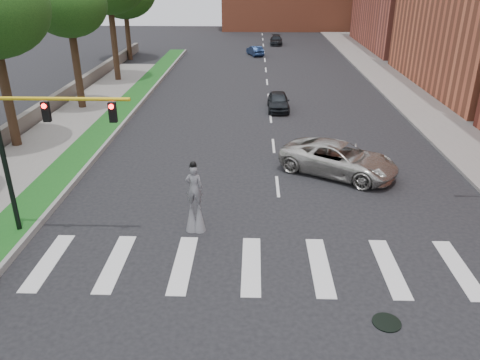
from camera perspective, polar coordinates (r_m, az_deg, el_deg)
ground_plane at (r=17.08m, az=5.77°, el=-12.30°), size 160.00×160.00×0.00m
grass_median at (r=36.59m, az=-14.71°, el=7.69°), size 2.00×60.00×0.25m
median_curb at (r=36.31m, az=-13.11°, el=7.75°), size 0.20×60.00×0.28m
sidewalk_left at (r=28.93m, az=-25.64°, el=1.51°), size 4.00×60.00×0.18m
sidewalk_right at (r=42.26m, az=20.96°, el=9.02°), size 5.00×90.00×0.18m
stone_wall at (r=40.15m, az=-21.66°, el=8.85°), size 0.50×56.00×1.10m
manhole at (r=16.04m, az=17.44°, el=-16.24°), size 0.90×0.90×0.04m
traffic_signal at (r=19.66m, az=-24.11°, el=4.38°), size 5.30×0.23×6.20m
stilt_performer at (r=19.46m, az=-5.54°, el=-2.80°), size 0.84×0.54×3.17m
suv_crossing at (r=25.59m, az=11.95°, el=2.54°), size 6.83×5.64×1.73m
car_near at (r=37.17m, az=4.69°, el=9.57°), size 1.65×4.07×1.38m
car_mid at (r=61.61m, az=1.86°, el=15.49°), size 2.37×3.85×1.20m
car_far at (r=70.90m, az=4.43°, el=16.63°), size 1.89×4.37×1.25m
tree_3 at (r=38.20m, az=-20.23°, el=19.41°), size 5.57×5.57×10.18m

